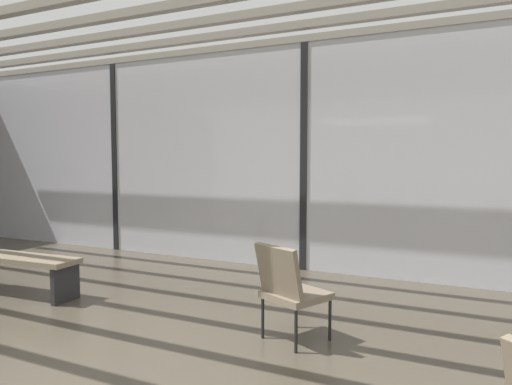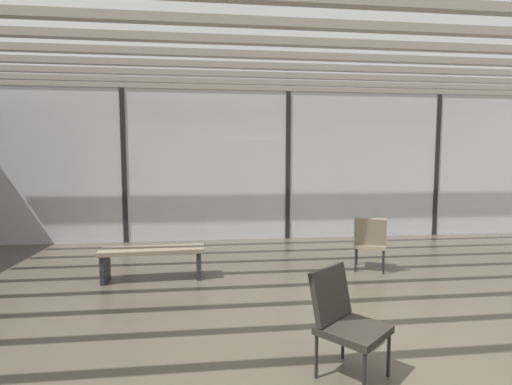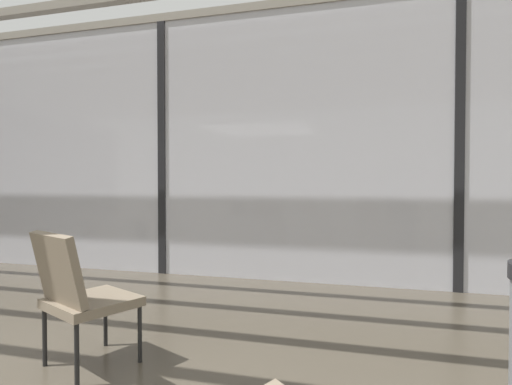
# 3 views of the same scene
# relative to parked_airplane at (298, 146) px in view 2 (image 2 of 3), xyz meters

# --- Properties ---
(ground_plane) EXTENTS (60.00, 60.00, 0.00)m
(ground_plane) POSITION_rel_parked_airplane_xyz_m (-1.41, -10.38, -2.21)
(ground_plane) COLOR #4C4438
(glass_curtain_wall) EXTENTS (14.00, 0.08, 3.24)m
(glass_curtain_wall) POSITION_rel_parked_airplane_xyz_m (-1.41, -5.18, -0.60)
(glass_curtain_wall) COLOR silver
(glass_curtain_wall) RESTS_ON ground
(window_mullion_0) EXTENTS (0.10, 0.12, 3.24)m
(window_mullion_0) POSITION_rel_parked_airplane_xyz_m (-4.91, -5.18, -0.60)
(window_mullion_0) COLOR black
(window_mullion_0) RESTS_ON ground
(window_mullion_1) EXTENTS (0.10, 0.12, 3.24)m
(window_mullion_1) POSITION_rel_parked_airplane_xyz_m (-1.41, -5.18, -0.60)
(window_mullion_1) COLOR black
(window_mullion_1) RESTS_ON ground
(window_mullion_2) EXTENTS (0.10, 0.12, 3.24)m
(window_mullion_2) POSITION_rel_parked_airplane_xyz_m (2.09, -5.18, -0.60)
(window_mullion_2) COLOR black
(window_mullion_2) RESTS_ON ground
(ceiling_slats) EXTENTS (13.72, 6.72, 0.10)m
(ceiling_slats) POSITION_rel_parked_airplane_xyz_m (-1.41, -8.48, 1.07)
(ceiling_slats) COLOR gray
(ceiling_slats) RESTS_ON glass_curtain_wall
(parked_airplane) EXTENTS (12.12, 4.43, 4.43)m
(parked_airplane) POSITION_rel_parked_airplane_xyz_m (0.00, 0.00, 0.00)
(parked_airplane) COLOR #B2BCD6
(parked_airplane) RESTS_ON ground
(lounge_chair_1) EXTENTS (0.71, 0.71, 0.87)m
(lounge_chair_1) POSITION_rel_parked_airplane_xyz_m (-2.01, -10.56, -1.72)
(lounge_chair_1) COLOR #28231E
(lounge_chair_1) RESTS_ON ground
(lounge_chair_3) EXTENTS (0.65, 0.68, 0.87)m
(lounge_chair_3) POSITION_rel_parked_airplane_xyz_m (-0.60, -7.80, -1.72)
(lounge_chair_3) COLOR #7F705B
(lounge_chair_3) RESTS_ON ground
(waiting_bench) EXTENTS (1.52, 0.48, 0.47)m
(waiting_bench) POSITION_rel_parked_airplane_xyz_m (-3.95, -7.86, -1.85)
(waiting_bench) COLOR #7F705B
(waiting_bench) RESTS_ON ground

